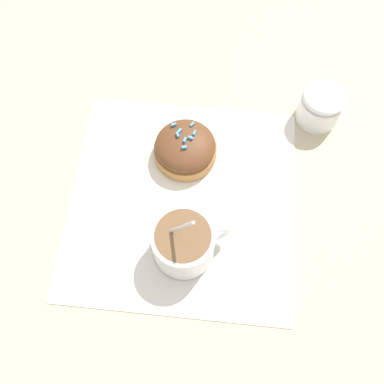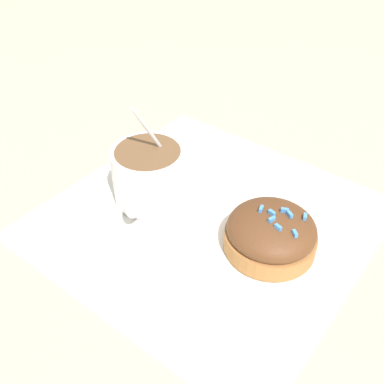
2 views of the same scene
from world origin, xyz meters
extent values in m
plane|color=#C6B793|center=(0.00, 0.00, 0.00)|extent=(3.00, 3.00, 0.00)
cube|color=white|center=(0.00, 0.00, 0.00)|extent=(0.33, 0.32, 0.00)
cylinder|color=white|center=(-0.07, -0.01, 0.03)|extent=(0.08, 0.08, 0.06)
cylinder|color=brown|center=(-0.07, -0.01, 0.06)|extent=(0.07, 0.07, 0.01)
torus|color=white|center=(-0.06, -0.05, 0.03)|extent=(0.02, 0.04, 0.04)
ellipsoid|color=silver|center=(-0.08, -0.03, 0.01)|extent=(0.02, 0.03, 0.01)
cylinder|color=silver|center=(-0.07, 0.01, 0.07)|extent=(0.02, 0.06, 0.11)
cylinder|color=#B2753D|center=(0.07, 0.00, 0.01)|extent=(0.09, 0.09, 0.02)
ellipsoid|color=brown|center=(0.07, 0.00, 0.03)|extent=(0.09, 0.09, 0.03)
cube|color=#4C99EA|center=(0.10, -0.01, 0.04)|extent=(0.01, 0.01, 0.00)
cube|color=#4C99EA|center=(0.07, -0.01, 0.05)|extent=(0.01, 0.01, 0.00)
cube|color=#4C99EA|center=(0.06, 0.00, 0.05)|extent=(0.00, 0.01, 0.00)
cube|color=#4C99EA|center=(0.07, 0.00, 0.05)|extent=(0.01, 0.00, 0.00)
cube|color=#4C99EA|center=(0.08, -0.01, 0.04)|extent=(0.01, 0.00, 0.00)
cube|color=#4C99EA|center=(0.10, 0.02, 0.04)|extent=(0.01, 0.01, 0.00)
cube|color=#4C99EA|center=(0.08, 0.01, 0.05)|extent=(0.01, 0.01, 0.00)
cube|color=#4C99EA|center=(0.08, 0.01, 0.05)|extent=(0.01, 0.01, 0.00)
cylinder|color=white|center=(0.15, -0.19, 0.02)|extent=(0.06, 0.06, 0.04)
ellipsoid|color=white|center=(0.15, -0.19, 0.05)|extent=(0.06, 0.06, 0.02)
camera|label=1|loc=(-0.24, -0.03, 0.57)|focal=42.00mm
camera|label=2|loc=(0.19, -0.29, 0.32)|focal=42.00mm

